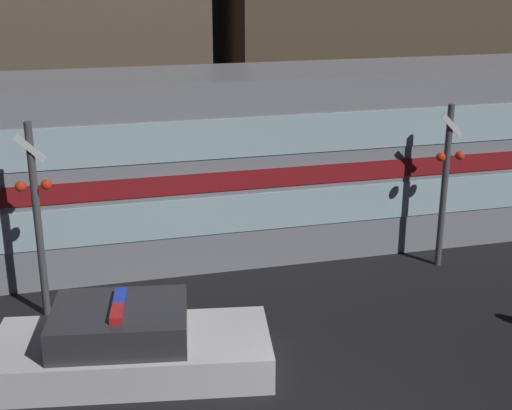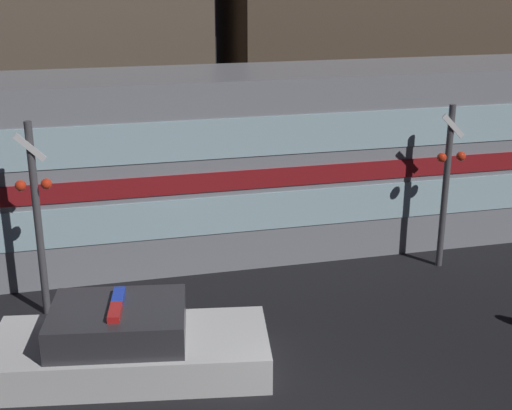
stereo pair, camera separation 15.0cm
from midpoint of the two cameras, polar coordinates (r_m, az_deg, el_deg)
train at (r=18.01m, az=7.20°, el=3.93°), size 23.55×2.88×4.39m
police_car at (r=12.77m, az=-9.89°, el=-10.99°), size 5.01×2.69×1.34m
crossing_signal_near at (r=16.73m, az=15.26°, el=1.87°), size 0.68×0.32×3.83m
crossing_signal_far at (r=14.42m, az=-16.83°, el=-0.68°), size 0.68×0.32×3.99m
building_left at (r=23.14m, az=-16.91°, el=10.77°), size 10.20×4.65×7.69m
building_center at (r=25.15m, az=9.41°, el=15.55°), size 9.73×4.87×10.87m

